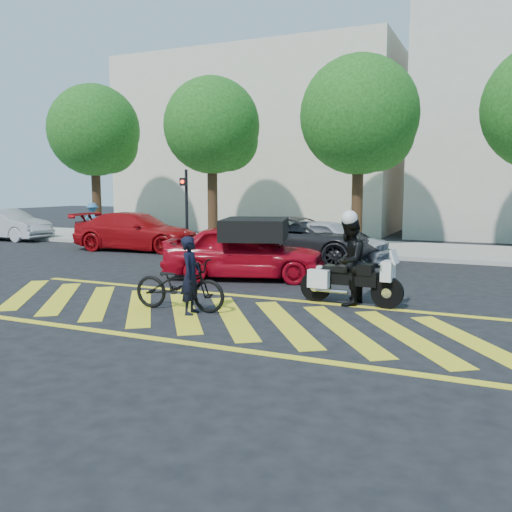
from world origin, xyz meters
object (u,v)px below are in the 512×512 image
at_px(officer_bike, 191,275).
at_px(parked_mid_left, 300,240).
at_px(bicycle, 180,285).
at_px(police_motorcycle, 349,280).
at_px(parked_mid_right, 326,240).
at_px(red_convertible, 244,252).
at_px(officer_moto, 349,262).
at_px(parked_far_left, 7,225).
at_px(parked_left, 137,232).

height_order(officer_bike, parked_mid_left, officer_bike).
distance_m(bicycle, police_motorcycle, 3.60).
bearing_deg(parked_mid_right, red_convertible, 170.38).
relative_size(officer_bike, police_motorcycle, 0.69).
relative_size(officer_bike, parked_mid_right, 0.37).
bearing_deg(officer_moto, parked_far_left, -108.48).
relative_size(police_motorcycle, parked_mid_left, 0.42).
relative_size(officer_bike, officer_moto, 0.83).
bearing_deg(police_motorcycle, parked_mid_left, 121.81).
height_order(police_motorcycle, parked_far_left, parked_far_left).
relative_size(red_convertible, parked_mid_left, 0.81).
height_order(officer_moto, parked_mid_right, officer_moto).
xyz_separation_m(red_convertible, parked_far_left, (-14.82, 5.15, -0.02)).
bearing_deg(bicycle, police_motorcycle, -61.36).
height_order(parked_far_left, parked_mid_left, parked_mid_left).
height_order(parked_mid_left, parked_mid_right, parked_mid_left).
relative_size(officer_bike, parked_far_left, 0.35).
bearing_deg(red_convertible, police_motorcycle, -137.55).
distance_m(officer_bike, police_motorcycle, 3.40).
relative_size(officer_moto, parked_far_left, 0.42).
height_order(bicycle, parked_far_left, parked_far_left).
distance_m(police_motorcycle, parked_left, 11.95).
distance_m(red_convertible, parked_mid_left, 3.76).
height_order(officer_bike, parked_left, officer_bike).
height_order(bicycle, red_convertible, red_convertible).
height_order(police_motorcycle, red_convertible, red_convertible).
bearing_deg(parked_mid_left, parked_mid_right, -61.78).
xyz_separation_m(bicycle, parked_left, (-7.12, 8.22, 0.22)).
relative_size(bicycle, parked_far_left, 0.46).
distance_m(police_motorcycle, parked_mid_right, 6.67).
xyz_separation_m(police_motorcycle, red_convertible, (-3.47, 2.05, 0.21)).
relative_size(red_convertible, parked_far_left, 1.00).
xyz_separation_m(bicycle, police_motorcycle, (3.04, 1.93, 0.01)).
distance_m(parked_far_left, parked_mid_right, 15.93).
height_order(officer_bike, red_convertible, officer_bike).
xyz_separation_m(red_convertible, parked_mid_left, (0.28, 3.75, 0.01)).
xyz_separation_m(officer_moto, parked_mid_left, (-3.17, 5.80, -0.18)).
distance_m(parked_left, parked_mid_right, 7.78).
xyz_separation_m(red_convertible, parked_mid_right, (1.08, 4.18, -0.02)).
relative_size(police_motorcycle, red_convertible, 0.51).
bearing_deg(bicycle, officer_moto, -61.26).
relative_size(bicycle, parked_mid_right, 0.47).
bearing_deg(red_convertible, officer_moto, -137.68).
bearing_deg(police_motorcycle, officer_bike, -138.23).
height_order(officer_bike, bicycle, officer_bike).
height_order(red_convertible, parked_left, red_convertible).
bearing_deg(officer_bike, red_convertible, -0.82).
bearing_deg(parked_far_left, parked_mid_left, -95.98).
bearing_deg(officer_moto, parked_left, -118.78).
height_order(police_motorcycle, parked_left, parked_left).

